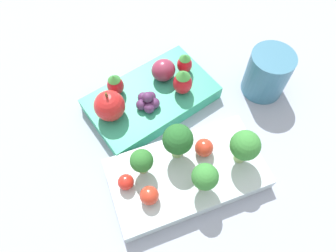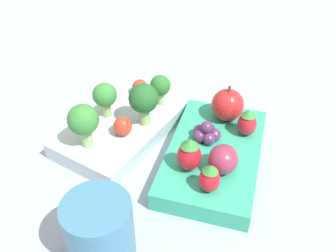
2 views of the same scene
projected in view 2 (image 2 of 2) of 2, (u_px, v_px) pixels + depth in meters
ground_plane at (167, 146)px, 0.54m from camera, size 4.00×4.00×0.00m
bento_box_savoury at (127, 124)px, 0.56m from camera, size 0.23×0.14×0.02m
bento_box_fruit at (214, 156)px, 0.50m from camera, size 0.22×0.15×0.03m
broccoli_floret_0 at (106, 95)px, 0.54m from camera, size 0.04×0.04×0.05m
broccoli_floret_1 at (160, 87)px, 0.56m from camera, size 0.03×0.03×0.05m
broccoli_floret_2 at (83, 121)px, 0.48m from camera, size 0.04×0.04×0.06m
broccoli_floret_3 at (144, 100)px, 0.52m from camera, size 0.04×0.04×0.06m
cherry_tomato_0 at (140, 87)px, 0.59m from camera, size 0.03×0.03×0.03m
cherry_tomato_1 at (163, 87)px, 0.60m from camera, size 0.02×0.02×0.02m
cherry_tomato_2 at (123, 126)px, 0.51m from camera, size 0.03×0.03×0.03m
apple at (228, 105)px, 0.53m from camera, size 0.05×0.05×0.05m
strawberry_0 at (247, 123)px, 0.51m from camera, size 0.03×0.03×0.04m
strawberry_1 at (210, 178)px, 0.43m from camera, size 0.02×0.02×0.04m
strawberry_2 at (189, 154)px, 0.45m from camera, size 0.03×0.03×0.05m
plum at (223, 159)px, 0.45m from camera, size 0.04×0.04×0.04m
grape_cluster at (206, 133)px, 0.50m from camera, size 0.04×0.04×0.03m
drinking_cup at (100, 232)px, 0.38m from camera, size 0.07×0.07×0.08m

